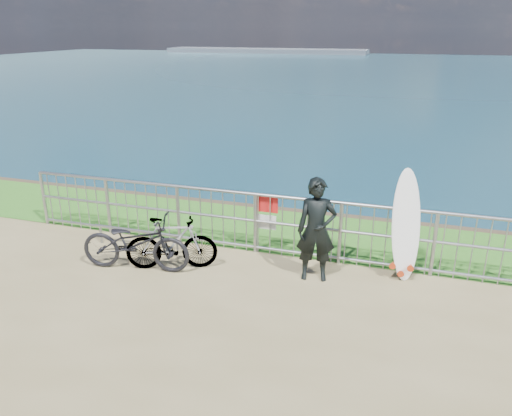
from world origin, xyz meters
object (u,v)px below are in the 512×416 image
(surfboard, at_px, (406,229))
(bicycle_far, at_px, (171,243))
(surfer, at_px, (316,230))
(bicycle_near, at_px, (135,243))

(surfboard, distance_m, bicycle_far, 3.79)
(surfer, height_order, bicycle_far, surfer)
(surfboard, xyz_separation_m, bicycle_near, (-4.22, -1.08, -0.35))
(bicycle_near, height_order, bicycle_far, bicycle_near)
(bicycle_far, bearing_deg, bicycle_near, 89.92)
(surfboard, relative_size, bicycle_near, 0.98)
(surfboard, bearing_deg, bicycle_near, -165.69)
(surfboard, height_order, bicycle_near, surfboard)
(surfboard, distance_m, bicycle_near, 4.37)
(surfer, bearing_deg, surfboard, 7.86)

